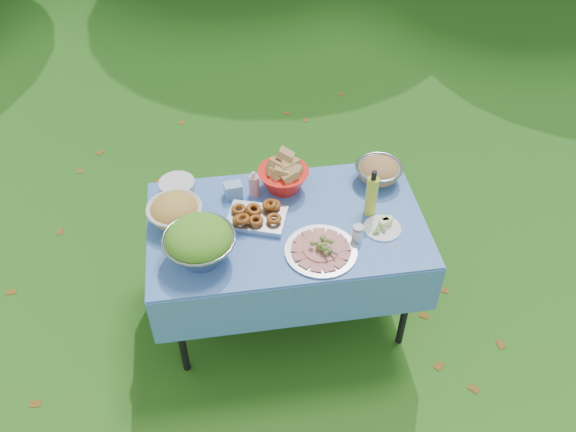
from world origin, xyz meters
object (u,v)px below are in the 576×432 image
object	(u,v)px
picnic_table	(287,270)
oil_bottle	(372,193)
plate_stack	(177,187)
charcuterie_platter	(321,246)
salad_bowl	(199,242)
pasta_bowl_steel	(379,171)
bread_bowl	(283,175)

from	to	relation	value
picnic_table	oil_bottle	xyz separation A→B (m)	(0.45, 0.01, 0.52)
plate_stack	charcuterie_platter	distance (m)	0.90
picnic_table	salad_bowl	world-z (taller)	salad_bowl
charcuterie_platter	oil_bottle	bearing A→B (deg)	37.98
pasta_bowl_steel	oil_bottle	size ratio (longest dim) A/B	0.90
picnic_table	bread_bowl	world-z (taller)	bread_bowl
salad_bowl	plate_stack	size ratio (longest dim) A/B	1.81
salad_bowl	bread_bowl	bearing A→B (deg)	44.35
salad_bowl	picnic_table	bearing A→B (deg)	22.70
picnic_table	plate_stack	distance (m)	0.77
picnic_table	charcuterie_platter	size ratio (longest dim) A/B	3.95
oil_bottle	salad_bowl	bearing A→B (deg)	-167.62
picnic_table	oil_bottle	bearing A→B (deg)	1.04
salad_bowl	pasta_bowl_steel	xyz separation A→B (m)	(1.02, 0.46, -0.05)
bread_bowl	pasta_bowl_steel	size ratio (longest dim) A/B	1.10
bread_bowl	salad_bowl	bearing A→B (deg)	-135.65
picnic_table	plate_stack	bearing A→B (deg)	150.36
bread_bowl	charcuterie_platter	bearing A→B (deg)	-77.12
pasta_bowl_steel	charcuterie_platter	world-z (taller)	pasta_bowl_steel
charcuterie_platter	oil_bottle	xyz separation A→B (m)	(0.31, 0.24, 0.10)
bread_bowl	pasta_bowl_steel	bearing A→B (deg)	-1.31
plate_stack	charcuterie_platter	size ratio (longest dim) A/B	0.54
picnic_table	oil_bottle	world-z (taller)	oil_bottle
charcuterie_platter	oil_bottle	size ratio (longest dim) A/B	1.29
pasta_bowl_steel	plate_stack	bearing A→B (deg)	177.19
plate_stack	bread_bowl	world-z (taller)	bread_bowl
salad_bowl	pasta_bowl_steel	distance (m)	1.12
oil_bottle	pasta_bowl_steel	bearing A→B (deg)	66.40
bread_bowl	charcuterie_platter	size ratio (longest dim) A/B	0.77
bread_bowl	oil_bottle	size ratio (longest dim) A/B	0.99
bread_bowl	oil_bottle	bearing A→B (deg)	-32.13
picnic_table	charcuterie_platter	world-z (taller)	charcuterie_platter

